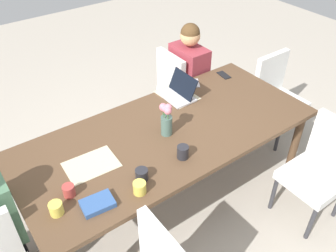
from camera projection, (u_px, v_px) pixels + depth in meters
ground_plane at (168, 195)px, 3.27m from camera, size 10.00×10.00×0.00m
dining_table at (168, 137)px, 2.85m from camera, size 2.39×1.06×0.76m
chair_near_left_near at (179, 86)px, 3.83m from camera, size 0.44×0.44×0.90m
person_near_left_near at (188, 84)px, 3.81m from camera, size 0.36×0.40×1.19m
chair_far_left_far at (321, 167)px, 2.86m from camera, size 0.44×0.44×0.90m
chair_head_left_right_near at (276, 93)px, 3.72m from camera, size 0.44×0.44×0.90m
flower_vase at (166, 118)px, 2.69m from camera, size 0.10×0.12×0.28m
placemat_near_left_near at (177, 95)px, 3.21m from camera, size 0.28×0.38×0.00m
placemat_head_right_left_mid at (91, 165)px, 2.51m from camera, size 0.37×0.28×0.00m
laptop_near_left_near at (179, 93)px, 3.17m from camera, size 0.22×0.32×0.20m
coffee_mug_near_left at (183, 152)px, 2.54m from camera, size 0.09×0.09×0.10m
coffee_mug_near_right at (56, 209)px, 2.15m from camera, size 0.09×0.09×0.08m
coffee_mug_centre_left at (69, 191)px, 2.26m from camera, size 0.08×0.08×0.08m
coffee_mug_centre_right at (140, 188)px, 2.28m from camera, size 0.09×0.09×0.08m
coffee_mug_far_left at (142, 174)px, 2.38m from camera, size 0.09×0.09×0.08m
book_red_cover at (98, 204)px, 2.21m from camera, size 0.21×0.16×0.04m
phone_black at (224, 75)px, 3.49m from camera, size 0.09×0.16×0.01m
phone_silver at (195, 83)px, 3.37m from camera, size 0.14×0.17×0.01m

